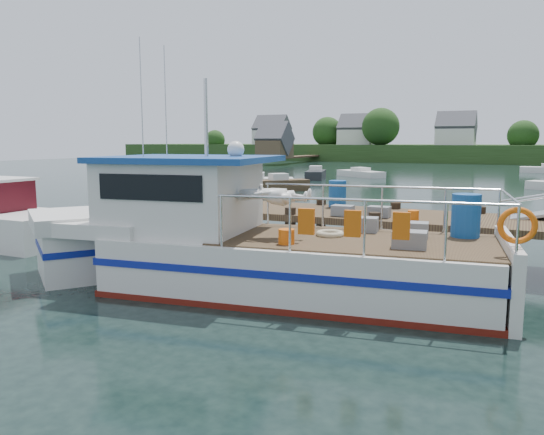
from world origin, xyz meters
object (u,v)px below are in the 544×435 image
at_px(moored_rowboat, 279,184).
at_px(moored_a, 253,182).
at_px(moored_e, 316,174).
at_px(lobster_boat, 240,244).
at_px(moored_d, 361,173).

bearing_deg(moored_rowboat, moored_a, 130.37).
bearing_deg(moored_e, moored_a, -121.75).
bearing_deg(moored_a, moored_rowboat, -39.21).
distance_m(lobster_boat, moored_d, 41.47).
distance_m(moored_rowboat, moored_e, 12.41).
xyz_separation_m(moored_a, moored_d, (4.14, 15.23, -0.07)).
bearing_deg(moored_e, lobster_boat, -96.72).
bearing_deg(moored_d, lobster_boat, -101.30).
height_order(moored_rowboat, moored_a, moored_rowboat).
relative_size(lobster_boat, moored_a, 1.93).
distance_m(moored_a, moored_d, 15.78).
height_order(moored_d, moored_e, moored_e).
relative_size(moored_rowboat, moored_e, 0.86).
relative_size(lobster_boat, moored_e, 2.62).
xyz_separation_m(lobster_boat, moored_d, (-8.70, 40.54, -0.72)).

